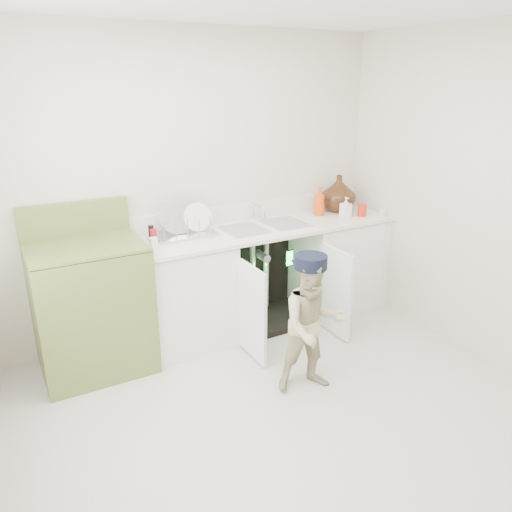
# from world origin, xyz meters

# --- Properties ---
(ground) EXTENTS (3.50, 3.50, 0.00)m
(ground) POSITION_xyz_m (0.00, 0.00, 0.00)
(ground) COLOR #BBB1A4
(ground) RESTS_ON ground
(room_shell) EXTENTS (6.00, 5.50, 1.26)m
(room_shell) POSITION_xyz_m (0.00, 0.00, 1.25)
(room_shell) COLOR beige
(room_shell) RESTS_ON ground
(counter_run) EXTENTS (2.44, 1.02, 1.24)m
(counter_run) POSITION_xyz_m (0.58, 1.21, 0.48)
(counter_run) COLOR white
(counter_run) RESTS_ON ground
(avocado_stove) EXTENTS (0.80, 0.65, 1.24)m
(avocado_stove) POSITION_xyz_m (-0.95, 1.18, 0.51)
(avocado_stove) COLOR olive
(avocado_stove) RESTS_ON ground
(repair_worker) EXTENTS (0.57, 0.96, 1.00)m
(repair_worker) POSITION_xyz_m (0.32, 0.15, 0.51)
(repair_worker) COLOR beige
(repair_worker) RESTS_ON ground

